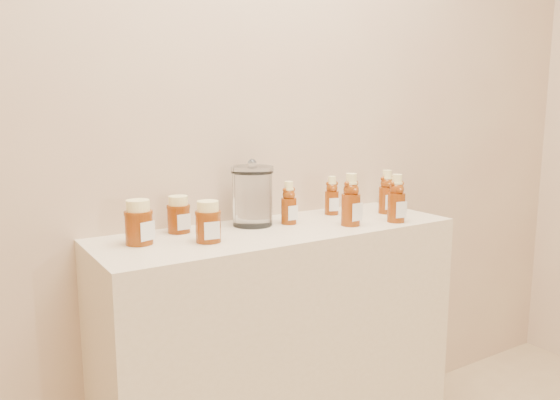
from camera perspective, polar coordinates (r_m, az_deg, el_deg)
wall_back at (r=1.91m, az=-3.31°, el=11.48°), size 3.50×0.02×2.70m
display_table at (r=1.93m, az=-0.01°, el=-16.14°), size 1.20×0.40×0.90m
bear_bottle_back_left at (r=1.83m, az=0.93°, el=0.00°), size 0.06×0.06×0.16m
bear_bottle_back_mid at (r=2.00m, az=5.44°, el=0.75°), size 0.07×0.07×0.16m
bear_bottle_back_right at (r=2.05m, az=11.10°, el=1.14°), size 0.08×0.08×0.18m
bear_bottle_front_left at (r=1.82m, az=7.42°, el=0.39°), size 0.07×0.07×0.20m
bear_bottle_front_right at (r=1.90m, az=12.08°, el=0.50°), size 0.07×0.07×0.19m
honey_jar_left at (r=1.62m, az=-14.55°, el=-2.26°), size 0.10×0.10×0.13m
honey_jar_back at (r=1.74m, az=-10.55°, el=-1.48°), size 0.08×0.08×0.12m
honey_jar_front at (r=1.61m, az=-7.52°, el=-2.24°), size 0.09×0.09×0.12m
glass_canister at (r=1.81m, az=-2.91°, el=0.70°), size 0.15×0.15×0.22m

